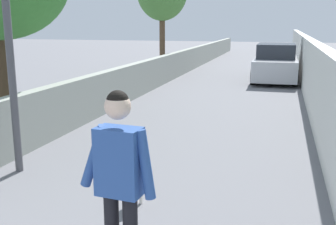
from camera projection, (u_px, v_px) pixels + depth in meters
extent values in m
plane|color=slate|center=(226.00, 92.00, 14.31)|extent=(80.00, 80.00, 0.00)
cube|color=#999E93|center=(132.00, 81.00, 13.04)|extent=(48.00, 0.30, 1.09)
cube|color=silver|center=(314.00, 75.00, 11.51)|extent=(48.00, 0.30, 1.84)
cylinder|color=#473523|center=(3.00, 78.00, 9.03)|extent=(0.31, 0.31, 2.37)
cylinder|color=brown|center=(162.00, 40.00, 19.68)|extent=(0.27, 0.27, 3.19)
cylinder|color=#4C4C51|center=(10.00, 50.00, 6.25)|extent=(0.12, 0.12, 3.93)
cube|color=#2D5199|center=(119.00, 162.00, 3.38)|extent=(0.25, 0.40, 0.58)
cylinder|color=#2D5199|center=(94.00, 156.00, 3.46)|extent=(0.12, 0.29, 0.58)
cylinder|color=#2D5199|center=(146.00, 165.00, 3.30)|extent=(0.11, 0.18, 0.59)
sphere|color=beige|center=(118.00, 106.00, 3.28)|extent=(0.22, 0.22, 0.22)
sphere|color=black|center=(118.00, 102.00, 3.27)|extent=(0.19, 0.19, 0.19)
ellipsoid|color=white|center=(132.00, 188.00, 5.31)|extent=(0.43, 0.26, 0.22)
sphere|color=white|center=(141.00, 176.00, 5.53)|extent=(0.15, 0.15, 0.15)
cone|color=black|center=(138.00, 170.00, 5.53)|extent=(0.05, 0.05, 0.06)
cone|color=black|center=(143.00, 170.00, 5.50)|extent=(0.05, 0.05, 0.06)
cylinder|color=white|center=(133.00, 196.00, 5.49)|extent=(0.04, 0.04, 0.18)
cylinder|color=white|center=(141.00, 197.00, 5.44)|extent=(0.04, 0.04, 0.18)
cylinder|color=white|center=(124.00, 203.00, 5.25)|extent=(0.04, 0.04, 0.18)
cylinder|color=white|center=(132.00, 205.00, 5.21)|extent=(0.04, 0.04, 0.18)
cylinder|color=white|center=(123.00, 189.00, 5.06)|extent=(0.14, 0.04, 0.13)
cylinder|color=black|center=(127.00, 180.00, 4.35)|extent=(1.68, 0.55, 0.66)
cube|color=silver|center=(275.00, 67.00, 16.99)|extent=(4.36, 1.70, 0.80)
cube|color=#262B33|center=(276.00, 51.00, 16.85)|extent=(2.27, 1.50, 0.60)
cylinder|color=black|center=(258.00, 69.00, 18.52)|extent=(0.64, 0.22, 0.64)
cylinder|color=black|center=(294.00, 70.00, 18.11)|extent=(0.64, 0.22, 0.64)
cylinder|color=black|center=(254.00, 76.00, 15.98)|extent=(0.64, 0.22, 0.64)
cylinder|color=black|center=(295.00, 78.00, 15.57)|extent=(0.64, 0.22, 0.64)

